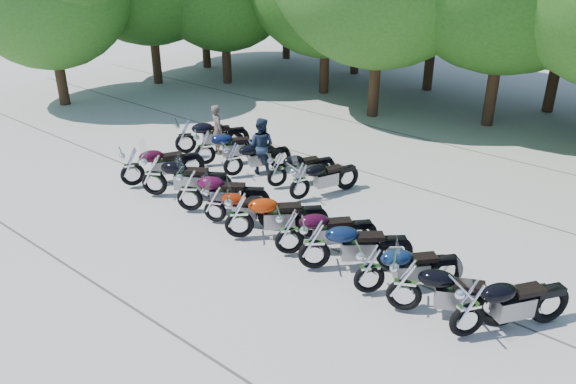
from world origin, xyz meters
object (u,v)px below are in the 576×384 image
Objects in this scene: motorcycle_5 at (289,231)px; motorcycle_3 at (215,203)px; motorcycle_8 at (405,284)px; motorcycle_0 at (132,166)px; motorcycle_4 at (239,215)px; motorcycle_1 at (154,174)px; motorcycle_13 at (277,169)px; rider_0 at (218,129)px; motorcycle_9 at (469,308)px; rider_1 at (261,146)px; motorcycle_11 at (204,147)px; motorcycle_2 at (189,189)px; motorcycle_10 at (185,136)px; motorcycle_7 at (370,268)px; motorcycle_14 at (300,181)px; motorcycle_6 at (315,244)px; motorcycle_12 at (233,159)px.

motorcycle_3 is at bearing 41.58° from motorcycle_5.
motorcycle_8 reaches higher than motorcycle_3.
motorcycle_4 reaches higher than motorcycle_0.
motorcycle_1 reaches higher than motorcycle_13.
rider_0 is (-1.14, 3.59, 0.13)m from motorcycle_1.
motorcycle_5 is 3.83m from motorcycle_13.
motorcycle_9 reaches higher than motorcycle_8.
motorcycle_1 is 3.49m from rider_1.
rider_1 is at bearing -117.93° from motorcycle_11.
rider_0 is at bearing 14.56° from motorcycle_9.
motorcycle_4 is 4.29m from rider_1.
motorcycle_4 is (2.05, -0.21, 0.01)m from motorcycle_2.
motorcycle_10 is (-6.85, 2.77, 0.02)m from motorcycle_5.
motorcycle_8 is at bearing -159.90° from motorcycle_11.
motorcycle_4 is at bearing -128.62° from motorcycle_3.
rider_1 is at bearing -162.48° from rider_0.
motorcycle_9 reaches higher than motorcycle_13.
motorcycle_2 is at bearing 61.41° from motorcycle_8.
motorcycle_7 is 4.70m from motorcycle_14.
motorcycle_6 is at bearing 40.81° from motorcycle_7.
motorcycle_7 is at bearing 177.14° from motorcycle_13.
motorcycle_4 is 2.26m from motorcycle_6.
motorcycle_4 is at bearing 165.88° from rider_0.
motorcycle_13 is at bearing -169.83° from rider_0.
motorcycle_1 is 1.52m from motorcycle_2.
rider_0 is (-9.25, 3.79, 0.16)m from motorcycle_8.
motorcycle_13 is (2.28, 2.70, -0.11)m from motorcycle_1.
motorcycle_12 is (-0.79, 2.44, -0.07)m from motorcycle_2.
rider_0 reaches higher than motorcycle_6.
motorcycle_6 is 3.58m from motorcycle_9.
motorcycle_14 is 1.26× the size of rider_1.
motorcycle_8 is 1.10× the size of motorcycle_12.
motorcycle_4 is (3.57, -0.21, -0.02)m from motorcycle_1.
motorcycle_1 is 1.23× the size of motorcycle_3.
motorcycle_9 reaches higher than motorcycle_4.
motorcycle_6 reaches higher than motorcycle_11.
motorcycle_6 reaches higher than motorcycle_2.
rider_1 is at bearing 11.47° from motorcycle_9.
motorcycle_2 is at bearing 39.48° from motorcycle_7.
rider_0 is at bearing 11.35° from motorcycle_5.
motorcycle_1 is 1.10× the size of motorcycle_7.
motorcycle_12 is 1.02× the size of motorcycle_13.
motorcycle_4 is 1.06× the size of motorcycle_11.
motorcycle_2 is at bearing 32.98° from motorcycle_9.
motorcycle_1 is 8.12m from motorcycle_8.
motorcycle_10 is at bearing 46.59° from motorcycle_8.
motorcycle_2 is (1.52, -0.01, -0.03)m from motorcycle_1.
rider_1 reaches higher than motorcycle_4.
rider_0 is 2.27m from rider_1.
motorcycle_1 is (1.03, -0.00, 0.03)m from motorcycle_0.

